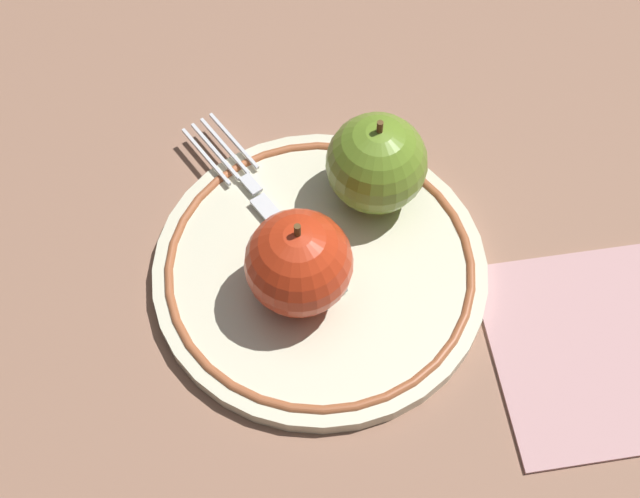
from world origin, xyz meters
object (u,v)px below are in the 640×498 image
apple_second_whole (377,163)px  napkin_folded (594,349)px  fork (269,206)px  plate (320,270)px  apple_red_whole (299,263)px

apple_second_whole → napkin_folded: (0.16, -0.09, -0.05)m
fork → apple_second_whole: bearing=-117.5°
plate → napkin_folded: size_ratio=1.56×
plate → apple_red_whole: (-0.01, -0.02, 0.04)m
apple_red_whole → napkin_folded: 0.20m
apple_second_whole → fork: bearing=-160.5°
plate → napkin_folded: 0.19m
plate → apple_second_whole: (0.03, 0.06, 0.04)m
apple_red_whole → apple_second_whole: 0.09m
fork → plate: bearing=-179.6°
apple_red_whole → napkin_folded: (0.19, -0.00, -0.05)m
apple_second_whole → fork: size_ratio=0.55×
apple_red_whole → apple_second_whole: (0.04, 0.08, 0.00)m
apple_red_whole → napkin_folded: bearing=-1.0°
apple_red_whole → fork: (-0.03, 0.06, -0.03)m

